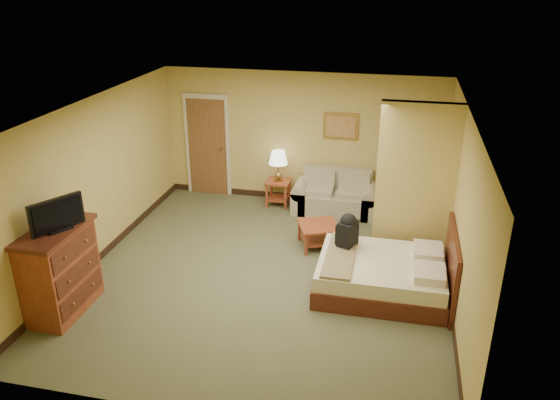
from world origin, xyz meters
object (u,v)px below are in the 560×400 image
(loveseat, at_px, (335,199))
(dresser, at_px, (60,270))
(bed, at_px, (386,274))
(coffee_table, at_px, (319,231))

(loveseat, bearing_deg, dresser, -128.08)
(dresser, distance_m, bed, 4.55)
(coffee_table, relative_size, dresser, 0.67)
(dresser, bearing_deg, bed, 18.58)
(loveseat, height_order, coffee_table, loveseat)
(coffee_table, distance_m, dresser, 4.09)
(loveseat, distance_m, bed, 2.88)
(loveseat, bearing_deg, bed, -68.06)
(loveseat, distance_m, coffee_table, 1.50)
(loveseat, bearing_deg, coffee_table, -93.66)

